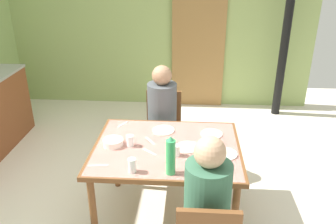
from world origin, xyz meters
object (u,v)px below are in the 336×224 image
object	(u,v)px
person_near_diner	(207,196)
chair_far_diner	(163,126)
person_far_diner	(162,107)
water_bottle_green_near	(171,156)
serving_bowl_center	(113,142)
dining_table	(167,154)

from	to	relation	value
person_near_diner	chair_far_diner	bearing A→B (deg)	104.81
person_far_diner	water_bottle_green_near	bearing A→B (deg)	98.06
person_far_diner	serving_bowl_center	bearing A→B (deg)	63.88
person_far_diner	person_near_diner	bearing A→B (deg)	106.16
dining_table	person_near_diner	bearing A→B (deg)	-66.32
person_far_diner	chair_far_diner	bearing A→B (deg)	-90.00
dining_table	person_near_diner	distance (m)	0.79
person_near_diner	serving_bowl_center	xyz separation A→B (m)	(-0.77, 0.70, -0.02)
dining_table	serving_bowl_center	world-z (taller)	serving_bowl_center
dining_table	serving_bowl_center	xyz separation A→B (m)	(-0.46, -0.01, 0.10)
person_far_diner	dining_table	bearing A→B (deg)	98.02
person_far_diner	water_bottle_green_near	world-z (taller)	person_far_diner
dining_table	chair_far_diner	bearing A→B (deg)	96.75
chair_far_diner	serving_bowl_center	size ratio (longest dim) A/B	5.12
person_far_diner	serving_bowl_center	xyz separation A→B (m)	(-0.35, -0.72, -0.02)
chair_far_diner	water_bottle_green_near	bearing A→B (deg)	97.19
serving_bowl_center	water_bottle_green_near	bearing A→B (deg)	-36.80
dining_table	chair_far_diner	size ratio (longest dim) A/B	1.42
water_bottle_green_near	serving_bowl_center	world-z (taller)	water_bottle_green_near
chair_far_diner	person_far_diner	distance (m)	0.31
person_near_diner	person_far_diner	bearing A→B (deg)	106.16
person_near_diner	serving_bowl_center	world-z (taller)	person_near_diner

